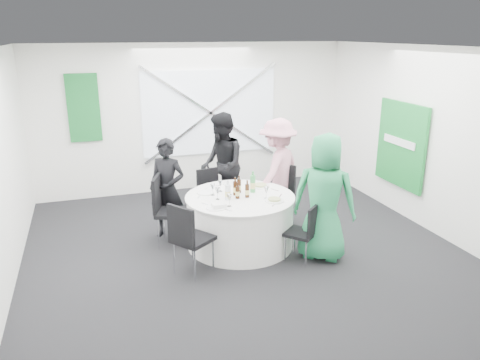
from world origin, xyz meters
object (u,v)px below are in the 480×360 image
object	(u,v)px
chair_back_right	(280,189)
person_man_back	(222,165)
chair_back	(210,192)
chair_back_left	(166,205)
person_woman_pink	(277,170)
chair_front_right	(306,229)
person_man_back_left	(167,189)
green_water_bottle	(253,184)
person_woman_green	(324,198)
clear_water_bottle	(228,192)
banquet_table	(240,221)
chair_front_left	(188,234)

from	to	relation	value
chair_back_right	person_man_back	distance (m)	1.04
chair_back	chair_back_right	size ratio (longest dim) A/B	0.92
chair_back_left	person_woman_pink	size ratio (longest dim) A/B	0.61
chair_back_right	chair_front_right	distance (m)	1.45
chair_front_right	person_woman_pink	xyz separation A→B (m)	(0.21, 1.51, 0.37)
person_man_back_left	green_water_bottle	xyz separation A→B (m)	(1.16, -0.53, 0.13)
person_woman_green	green_water_bottle	xyz separation A→B (m)	(-0.72, 0.82, 0.01)
chair_front_right	clear_water_bottle	bearing A→B (deg)	-79.04
banquet_table	chair_front_right	size ratio (longest dim) A/B	1.90
chair_back_right	chair_front_right	size ratio (longest dim) A/B	1.16
chair_back_left	chair_front_right	size ratio (longest dim) A/B	1.26
person_woman_green	green_water_bottle	size ratio (longest dim) A/B	5.53
chair_back	clear_water_bottle	size ratio (longest dim) A/B	3.13
chair_back_left	chair_back_right	size ratio (longest dim) A/B	1.09
chair_back_left	person_woman_pink	xyz separation A→B (m)	(1.88, 0.38, 0.24)
person_man_back_left	person_woman_pink	distance (m)	1.82
green_water_bottle	chair_back_right	bearing A→B (deg)	39.59
chair_back_right	person_man_back	world-z (taller)	person_man_back
chair_back_left	person_woman_pink	distance (m)	1.93
chair_back	person_woman_pink	bearing A→B (deg)	-23.41
person_woman_green	person_man_back	bearing A→B (deg)	-29.27
banquet_table	person_woman_green	bearing A→B (deg)	-36.83
chair_back_left	chair_back_right	xyz separation A→B (m)	(1.90, 0.29, -0.05)
banquet_table	person_woman_green	distance (m)	1.28
chair_back_left	chair_front_left	xyz separation A→B (m)	(0.10, -1.02, -0.04)
person_woman_green	green_water_bottle	distance (m)	1.09
chair_back_right	chair_front_left	distance (m)	2.23
chair_front_right	clear_water_bottle	world-z (taller)	clear_water_bottle
chair_front_left	chair_back_right	bearing A→B (deg)	-89.72
clear_water_bottle	person_woman_green	bearing A→B (deg)	-28.43
person_woman_green	person_man_back_left	bearing A→B (deg)	1.22
chair_front_right	person_woman_pink	distance (m)	1.57
person_man_back	person_woman_green	world-z (taller)	person_woman_green
banquet_table	chair_back_right	distance (m)	1.13
chair_back	person_man_back_left	world-z (taller)	person_man_back_left
person_woman_pink	person_woman_green	xyz separation A→B (m)	(0.07, -1.46, 0.03)
chair_front_right	clear_water_bottle	distance (m)	1.18
green_water_bottle	chair_back_left	bearing A→B (deg)	167.73
person_woman_pink	chair_back	bearing A→B (deg)	-54.27
person_man_back_left	person_woman_pink	size ratio (longest dim) A/B	0.90
person_man_back_left	chair_back_right	bearing A→B (deg)	35.23
chair_back_right	person_man_back	bearing A→B (deg)	-161.22
banquet_table	chair_front_right	xyz separation A→B (m)	(0.67, -0.76, 0.10)
person_man_back_left	person_woman_green	size ratio (longest dim) A/B	0.87
person_man_back_left	person_man_back	world-z (taller)	person_man_back
person_man_back	green_water_bottle	bearing A→B (deg)	11.26
chair_front_left	person_woman_pink	bearing A→B (deg)	-87.57
chair_back_right	person_woman_pink	bearing A→B (deg)	156.87
chair_front_right	person_man_back	xyz separation A→B (m)	(-0.58, 2.00, 0.40)
person_man_back	person_woman_pink	distance (m)	0.93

